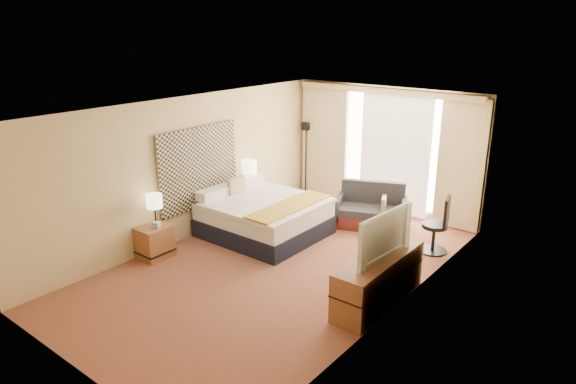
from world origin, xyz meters
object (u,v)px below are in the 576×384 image
Objects in this scene: bed at (264,216)px; lamp_right at (249,168)px; desk_chair at (438,228)px; lamp_left at (154,202)px; media_dresser at (379,279)px; television at (378,233)px; nightstand_left at (154,242)px; nightstand_right at (253,203)px; floor_lamp at (306,144)px; loveseat at (371,212)px.

bed is 1.22m from lamp_right.
desk_chair is 1.81× the size of lamp_left.
television is (-0.05, -0.01, 0.70)m from media_dresser.
lamp_right is (-0.04, 2.45, 0.76)m from nightstand_left.
nightstand_left is 0.98× the size of lamp_left.
floor_lamp reaches higher than nightstand_right.
desk_chair reaches higher than nightstand_left.
lamp_left is at bearing -145.32° from loveseat.
floor_lamp is 1.90m from lamp_right.
nightstand_left is at bearing -113.07° from bed.
lamp_right is (-0.01, -1.90, -0.15)m from floor_lamp.
desk_chair reaches higher than loveseat.
floor_lamp reaches higher than media_dresser.
nightstand_right is 3.97m from media_dresser.
television is at bearing -16.79° from bed.
loveseat is 2.72× the size of lamp_left.
nightstand_right is (0.00, 2.50, 0.00)m from nightstand_left.
desk_chair is (3.67, 0.66, 0.18)m from nightstand_right.
lamp_left is at bearing -89.64° from nightstand_right.
floor_lamp is 3.00× the size of lamp_left.
lamp_right is at bearing 91.44° from lamp_left.
lamp_right reaches higher than media_dresser.
lamp_right is (-3.72, -0.71, 0.59)m from desk_chair.
television is (3.63, 0.99, 0.06)m from lamp_left.
loveseat is 0.91× the size of floor_lamp.
lamp_left reaches higher than nightstand_left.
lamp_right is 0.53× the size of television.
floor_lamp is (-0.03, 4.35, 0.91)m from nightstand_left.
nightstand_left is 0.54× the size of desk_chair.
media_dresser is at bearing -21.40° from nightstand_right.
loveseat is 2.42× the size of lamp_right.
media_dresser is 3.01m from bed.
floor_lamp is at bearing 148.61° from desk_chair.
loveseat is 1.50× the size of desk_chair.
television is (3.68, -3.31, -0.14)m from floor_lamp.
nightstand_left is at bearing 111.11° from television.
media_dresser reaches higher than nightstand_left.
nightstand_right is at bearing 73.40° from television.
loveseat is at bearing 58.49° from nightstand_left.
lamp_left is 2.40m from lamp_right.
loveseat is (2.17, 3.54, 0.00)m from nightstand_left.
desk_chair reaches higher than nightstand_right.
nightstand_right is at bearing -89.07° from floor_lamp.
desk_chair is at bearing 40.34° from lamp_left.
nightstand_left is 2.57m from lamp_right.
nightstand_right is 0.46× the size of television.
media_dresser is (3.70, 1.05, 0.07)m from nightstand_left.
loveseat is (1.36, 1.64, -0.08)m from bed.
lamp_left is (-3.68, -0.99, 0.63)m from media_dresser.
nightstand_left is 0.36× the size of loveseat.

